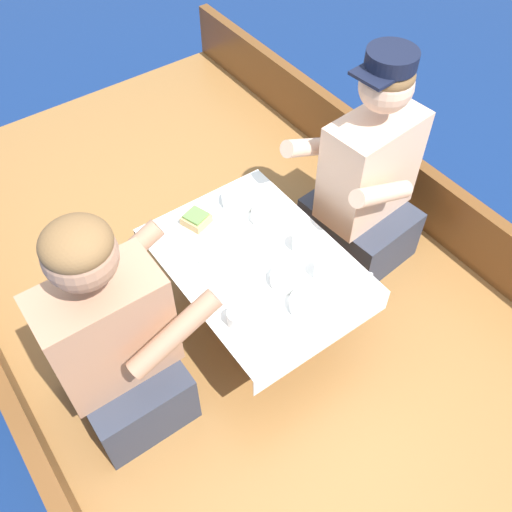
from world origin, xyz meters
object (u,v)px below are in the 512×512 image
Objects in this scene: coffee_cup_center at (302,242)px; person_port at (114,343)px; person_starboard at (366,183)px; coffee_cup_starboard at (324,270)px; coffee_cup_port at (238,317)px; sandwich at (196,219)px.

person_port is at bearing 177.74° from coffee_cup_center.
person_starboard is 10.30× the size of coffee_cup_starboard.
sandwich is at bearing 74.63° from coffee_cup_port.
person_port is 0.78m from coffee_cup_center.
person_starboard reaches higher than sandwich.
person_starboard is at bearing -18.93° from sandwich.
coffee_cup_starboard reaches higher than coffee_cup_center.
coffee_cup_center reaches higher than coffee_cup_port.
person_port is 1.21m from person_starboard.
person_port is 8.10× the size of sandwich.
coffee_cup_starboard is (-0.45, -0.26, 0.01)m from person_starboard.
sandwich is (0.52, 0.31, 0.02)m from person_port.
coffee_cup_starboard is (0.37, -0.02, 0.00)m from coffee_cup_port.
coffee_cup_port is at bearing -160.99° from coffee_cup_center.
coffee_cup_center is (0.02, 0.15, -0.00)m from coffee_cup_starboard.
coffee_cup_port is 0.42m from coffee_cup_center.
person_port reaches higher than coffee_cup_port.
coffee_cup_port is at bearing -22.92° from person_port.
coffee_cup_center is at bearing -1.94° from person_port.
coffee_cup_starboard reaches higher than coffee_cup_port.
sandwich is 1.21× the size of coffee_cup_starboard.
coffee_cup_starboard is 0.92× the size of coffee_cup_center.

